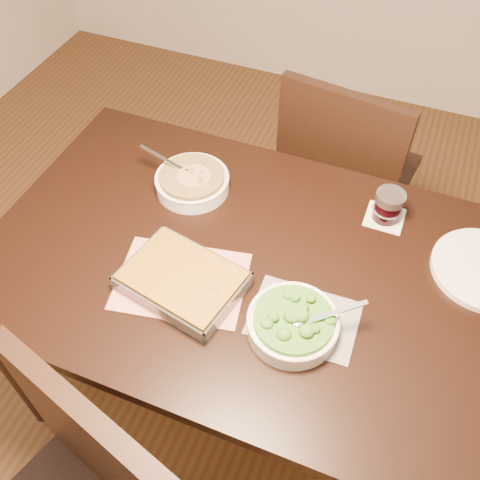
# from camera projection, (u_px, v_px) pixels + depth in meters

# --- Properties ---
(ground) EXTENTS (4.00, 4.00, 0.00)m
(ground) POSITION_uv_depth(u_px,v_px,m) (243.00, 383.00, 2.00)
(ground) COLOR #4A2815
(ground) RESTS_ON ground
(table) EXTENTS (1.40, 0.90, 0.75)m
(table) POSITION_uv_depth(u_px,v_px,m) (243.00, 280.00, 1.50)
(table) COLOR black
(table) RESTS_ON ground
(magazine_a) EXTENTS (0.37, 0.30, 0.01)m
(magazine_a) POSITION_uv_depth(u_px,v_px,m) (182.00, 281.00, 1.38)
(magazine_a) COLOR #BC3635
(magazine_a) RESTS_ON table
(magazine_b) EXTENTS (0.26, 0.19, 0.00)m
(magazine_b) POSITION_uv_depth(u_px,v_px,m) (304.00, 318.00, 1.31)
(magazine_b) COLOR #27282F
(magazine_b) RESTS_ON table
(coaster) EXTENTS (0.11, 0.11, 0.00)m
(coaster) POSITION_uv_depth(u_px,v_px,m) (385.00, 217.00, 1.53)
(coaster) COLOR white
(coaster) RESTS_ON table
(stew_bowl) EXTENTS (0.25, 0.22, 0.09)m
(stew_bowl) POSITION_uv_depth(u_px,v_px,m) (192.00, 181.00, 1.58)
(stew_bowl) COLOR white
(stew_bowl) RESTS_ON table
(broccoli_bowl) EXTENTS (0.23, 0.22, 0.09)m
(broccoli_bowl) POSITION_uv_depth(u_px,v_px,m) (293.00, 323.00, 1.27)
(broccoli_bowl) COLOR white
(broccoli_bowl) RESTS_ON table
(baking_dish) EXTENTS (0.33, 0.27, 0.05)m
(baking_dish) POSITION_uv_depth(u_px,v_px,m) (182.00, 281.00, 1.35)
(baking_dish) COLOR silver
(baking_dish) RESTS_ON table
(wine_tumbler) EXTENTS (0.08, 0.08, 0.09)m
(wine_tumbler) POSITION_uv_depth(u_px,v_px,m) (388.00, 205.00, 1.49)
(wine_tumbler) COLOR black
(wine_tumbler) RESTS_ON coaster
(chair_far) EXTENTS (0.50, 0.50, 0.94)m
(chair_far) POSITION_uv_depth(u_px,v_px,m) (344.00, 172.00, 1.98)
(chair_far) COLOR black
(chair_far) RESTS_ON ground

